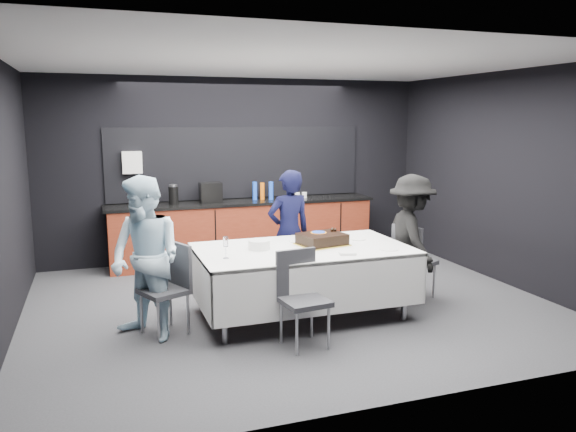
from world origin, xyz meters
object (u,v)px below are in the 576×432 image
at_px(chair_left, 171,282).
at_px(person_left, 146,259).
at_px(person_right, 411,239).
at_px(chair_right, 412,257).
at_px(plate_stack, 259,245).
at_px(chair_near, 301,291).
at_px(champagne_flute, 226,243).
at_px(party_table, 303,260).
at_px(cake_assembly, 322,239).
at_px(person_center, 289,232).

bearing_deg(chair_left, person_left, -158.08).
xyz_separation_m(person_left, person_right, (3.09, 0.16, -0.05)).
distance_m(chair_right, person_right, 0.24).
distance_m(plate_stack, chair_near, 0.89).
xyz_separation_m(champagne_flute, chair_right, (2.35, 0.31, -0.40)).
bearing_deg(chair_left, champagne_flute, -18.80).
bearing_deg(person_right, party_table, 100.24).
bearing_deg(plate_stack, cake_assembly, -2.21).
height_order(person_center, person_left, person_left).
xyz_separation_m(plate_stack, person_center, (0.61, 0.76, -0.05)).
distance_m(chair_left, person_left, 0.39).
bearing_deg(person_center, party_table, 75.34).
relative_size(cake_assembly, chair_near, 0.64).
relative_size(chair_left, person_center, 0.59).
xyz_separation_m(cake_assembly, chair_near, (-0.55, -0.79, -0.31)).
xyz_separation_m(plate_stack, person_left, (-1.22, -0.20, -0.01)).
distance_m(chair_near, person_left, 1.56).
bearing_deg(person_center, person_left, 21.80).
height_order(chair_right, person_center, person_center).
distance_m(chair_left, person_center, 1.82).
xyz_separation_m(champagne_flute, person_center, (1.04, 1.04, -0.16)).
bearing_deg(cake_assembly, person_center, 98.75).
distance_m(plate_stack, chair_left, 1.02).
bearing_deg(chair_left, plate_stack, 5.76).
relative_size(plate_stack, person_left, 0.14).
distance_m(cake_assembly, chair_right, 1.23).
height_order(party_table, person_right, person_right).
xyz_separation_m(champagne_flute, chair_near, (0.61, -0.54, -0.40)).
height_order(chair_left, person_left, person_left).
bearing_deg(person_center, chair_near, 69.01).
relative_size(chair_near, person_right, 0.60).
xyz_separation_m(cake_assembly, person_right, (1.15, -0.01, -0.08)).
xyz_separation_m(chair_near, person_right, (1.69, 0.79, 0.23)).
bearing_deg(person_right, chair_left, 99.61).
xyz_separation_m(chair_left, person_left, (-0.24, -0.10, 0.28)).
height_order(cake_assembly, chair_near, cake_assembly).
xyz_separation_m(plate_stack, champagne_flute, (-0.43, -0.28, 0.11)).
height_order(plate_stack, chair_left, chair_left).
height_order(plate_stack, person_left, person_left).
height_order(cake_assembly, person_center, person_center).
relative_size(party_table, cake_assembly, 3.92).
distance_m(party_table, person_center, 0.86).
relative_size(plate_stack, chair_right, 0.26).
bearing_deg(plate_stack, chair_near, -77.72).
distance_m(plate_stack, person_center, 0.97).
relative_size(chair_right, person_center, 0.59).
height_order(party_table, champagne_flute, champagne_flute).
distance_m(champagne_flute, chair_near, 0.91).
height_order(plate_stack, chair_near, chair_near).
bearing_deg(champagne_flute, person_right, 6.13).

